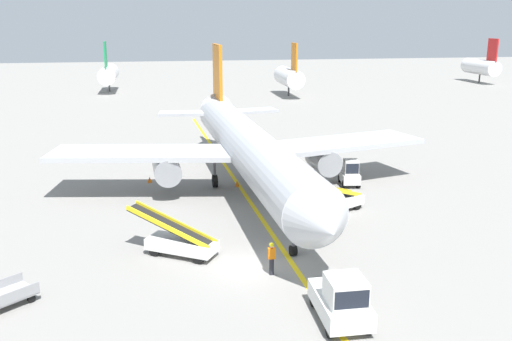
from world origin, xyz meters
The scene contains 14 objects.
ground_plane centered at (0.00, 0.00, 0.00)m, with size 300.00×300.00×0.00m, color gray.
taxi_line_yellow centered at (1.89, 5.00, 0.00)m, with size 0.30×80.00×0.01m, color yellow.
airliner centered at (1.86, 13.15, 3.42)m, with size 28.58×35.31×10.10m.
pushback_tug centered at (2.76, -5.91, 0.99)m, with size 1.96×3.63×2.20m.
baggage_tug_near_wing centered at (9.78, 13.11, 0.93)m, with size 1.62×2.55×2.10m.
belt_loader_forward_hold centered at (6.85, 7.55, 0.78)m, with size 5.00×3.47×2.59m.
belt_loader_aft_hold centered at (-3.58, 2.24, 0.78)m, with size 4.91×3.71×2.59m.
baggage_cart_loaded centered at (-11.60, -2.11, 0.47)m, with size 3.40×3.03×0.94m.
ground_crew_marshaller centered at (0.80, -0.97, 0.91)m, with size 0.36×0.24×1.70m.
safety_cone_nose_left centered at (1.28, 14.41, 0.22)m, with size 0.36×0.36×0.44m, color orange.
safety_cone_nose_right centered at (-5.29, 16.68, 0.22)m, with size 0.36×0.36×0.44m, color orange.
distant_aircraft_far_left centered at (-12.61, 75.52, 3.22)m, with size 3.00×10.10×8.80m.
distant_aircraft_mid_left centered at (17.17, 64.40, 3.22)m, with size 3.00×10.10×8.80m.
distant_aircraft_mid_right centered at (59.98, 77.94, 3.22)m, with size 3.00×10.10×8.80m.
Camera 1 is at (-4.43, -25.95, 12.27)m, focal length 39.17 mm.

